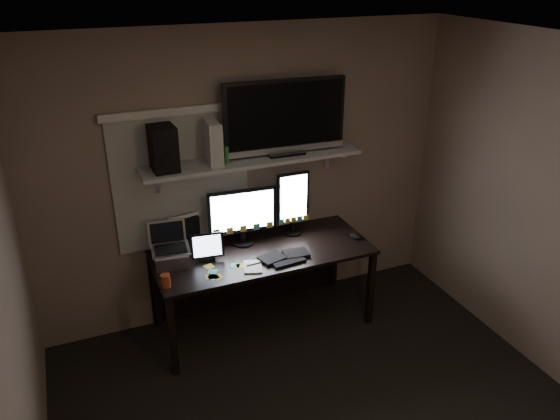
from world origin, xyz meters
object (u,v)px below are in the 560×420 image
monitor_portrait (293,203)px  speaker (163,148)px  game_console (212,142)px  mouse (356,236)px  laptop (170,246)px  monitor_landscape (242,217)px  tablet (207,247)px  cup (166,281)px  keyboard (284,256)px  tv (285,117)px  desk (258,262)px

monitor_portrait → speaker: speaker is taller
game_console → speaker: speaker is taller
mouse → laptop: size_ratio=0.36×
monitor_landscape → laptop: monitor_landscape is taller
tablet → speaker: bearing=154.4°
monitor_portrait → laptop: monitor_portrait is taller
tablet → cup: bearing=-138.4°
laptop → speaker: size_ratio=0.96×
keyboard → mouse: size_ratio=3.56×
monitor_landscape → cup: monitor_landscape is taller
monitor_portrait → mouse: (0.47, -0.30, -0.27)m
mouse → tv: 1.20m
speaker → monitor_landscape: bearing=-2.5°
mouse → speaker: speaker is taller
tablet → game_console: 0.83m
desk → cup: 0.95m
monitor_portrait → tablet: 0.85m
desk → monitor_portrait: size_ratio=3.13×
desk → cup: (-0.85, -0.35, 0.23)m
game_console → laptop: bearing=-155.2°
monitor_landscape → mouse: size_ratio=4.92×
mouse → speaker: 1.80m
keyboard → speaker: 1.28m
keyboard → tv: (0.16, 0.36, 1.04)m
keyboard → cup: (-0.97, -0.07, 0.04)m
keyboard → monitor_landscape: bearing=117.6°
monitor_landscape → laptop: (-0.64, -0.12, -0.09)m
monitor_portrait → keyboard: (-0.24, -0.37, -0.28)m
tv → tablet: bearing=-165.3°
laptop → cup: (-0.11, -0.30, -0.11)m
desk → game_console: (-0.32, 0.09, 1.10)m
desk → monitor_portrait: monitor_portrait is taller
tablet → cup: (-0.39, -0.27, -0.07)m
tablet → laptop: laptop is taller
monitor_landscape → tablet: 0.41m
cup → game_console: 1.11m
monitor_landscape → cup: (-0.75, -0.42, -0.20)m
keyboard → speaker: speaker is taller
monitor_portrait → tv: tv is taller
mouse → game_console: (-1.15, 0.31, 0.90)m
tablet → speaker: size_ratio=0.78×
desk → monitor_portrait: bearing=12.6°
mouse → speaker: bearing=155.4°
laptop → tv: bearing=13.3°
laptop → tv: size_ratio=0.33×
laptop → cup: 0.34m
desk → laptop: (-0.74, -0.05, 0.34)m
mouse → game_console: bearing=150.8°
keyboard → laptop: laptop is taller
tv → game_console: size_ratio=2.99×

